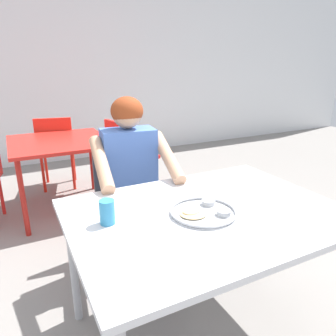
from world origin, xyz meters
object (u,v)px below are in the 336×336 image
object	(u,v)px
table_background_red	(60,148)
chair_red_far	(56,147)
thali_tray	(204,212)
diner_foreground	(133,175)
chair_foreground	(125,193)
drinking_cup	(107,211)
table_foreground	(206,223)
chair_red_right	(127,153)

from	to	relation	value
table_background_red	chair_red_far	world-z (taller)	chair_red_far
thali_tray	diner_foreground	distance (m)	0.69
chair_foreground	chair_red_far	bearing A→B (deg)	98.56
thali_tray	drinking_cup	xyz separation A→B (m)	(-0.42, 0.11, 0.05)
drinking_cup	chair_foreground	world-z (taller)	chair_foreground
table_foreground	chair_red_right	world-z (taller)	chair_red_right
chair_foreground	diner_foreground	bearing A→B (deg)	-95.19
chair_red_right	chair_red_far	world-z (taller)	chair_red_far
chair_foreground	table_background_red	world-z (taller)	chair_foreground
drinking_cup	diner_foreground	bearing A→B (deg)	59.87
chair_foreground	chair_red_far	xyz separation A→B (m)	(-0.25, 1.63, -0.01)
thali_tray	table_background_red	world-z (taller)	thali_tray
table_foreground	table_background_red	bearing A→B (deg)	101.24
thali_tray	drinking_cup	world-z (taller)	drinking_cup
chair_foreground	diner_foreground	distance (m)	0.31
thali_tray	chair_red_right	size ratio (longest dim) A/B	0.37
diner_foreground	chair_foreground	bearing A→B (deg)	84.81
table_foreground	chair_red_right	xyz separation A→B (m)	(0.30, 1.95, -0.17)
chair_foreground	table_foreground	bearing A→B (deg)	-83.72
chair_red_right	table_foreground	bearing A→B (deg)	-98.61
drinking_cup	diner_foreground	xyz separation A→B (m)	(0.33, 0.58, -0.07)
thali_tray	table_background_red	xyz separation A→B (m)	(-0.35, 1.94, -0.11)
chair_foreground	drinking_cup	bearing A→B (deg)	-113.97
table_foreground	chair_red_right	distance (m)	1.98
chair_red_right	chair_red_far	distance (m)	0.85
thali_tray	chair_foreground	world-z (taller)	chair_foreground
diner_foreground	chair_red_right	world-z (taller)	diner_foreground
thali_tray	chair_red_far	size ratio (longest dim) A/B	0.37
drinking_cup	chair_red_right	distance (m)	2.02
table_foreground	drinking_cup	bearing A→B (deg)	168.64
chair_foreground	table_background_red	xyz separation A→B (m)	(-0.28, 1.03, 0.12)
table_background_red	chair_red_far	size ratio (longest dim) A/B	1.08
chair_foreground	chair_red_right	world-z (taller)	chair_foreground
chair_foreground	table_background_red	distance (m)	1.08
diner_foreground	chair_red_right	size ratio (longest dim) A/B	1.43
thali_tray	chair_foreground	bearing A→B (deg)	94.20
table_foreground	drinking_cup	xyz separation A→B (m)	(-0.45, 0.09, 0.12)
chair_red_far	table_background_red	bearing A→B (deg)	-93.75
drinking_cup	thali_tray	bearing A→B (deg)	-14.81
chair_red_right	table_background_red	bearing A→B (deg)	-177.58
table_background_red	chair_red_right	world-z (taller)	chair_red_right
thali_tray	drinking_cup	bearing A→B (deg)	165.19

